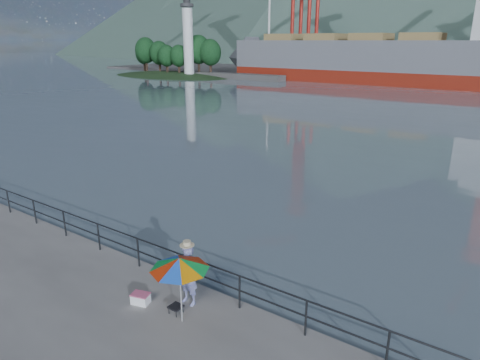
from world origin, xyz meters
name	(u,v)px	position (x,y,z in m)	size (l,w,h in m)	color
guardrail	(118,244)	(0.00, 1.70, 0.52)	(22.00, 0.06, 1.03)	#2D3033
lighthouse_islet	(171,73)	(-54.97, 61.99, 0.26)	(48.00, 26.40, 19.20)	#263F1E
fisherman	(188,275)	(3.70, 1.09, 0.88)	(0.65, 0.42, 1.77)	#273096
beach_umbrella	(179,264)	(4.10, 0.35, 1.70)	(1.56, 1.56, 1.86)	white
folding_stool	(176,309)	(3.72, 0.52, 0.12)	(0.34, 0.34, 0.22)	black
cooler_bag	(141,299)	(2.60, 0.29, 0.14)	(0.48, 0.32, 0.28)	white
fishing_rod	(205,289)	(3.61, 1.87, 0.00)	(0.02, 0.02, 2.06)	black
bulk_carrier	(396,58)	(-10.68, 70.92, 4.06)	(56.04, 9.70, 14.50)	maroon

